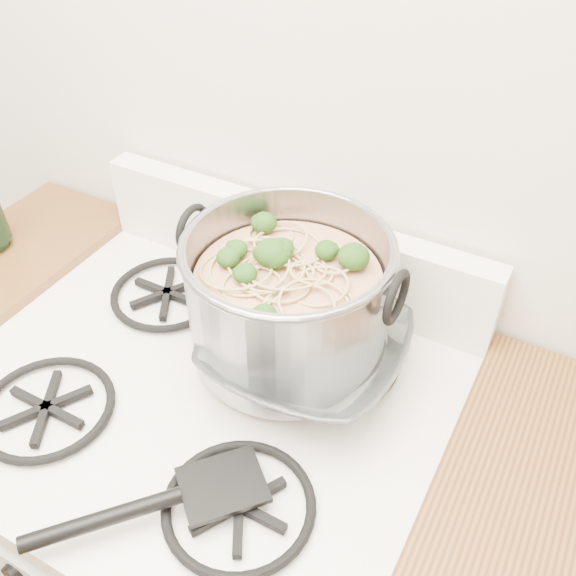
# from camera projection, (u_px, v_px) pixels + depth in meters

# --- Properties ---
(gas_range) EXTENTS (0.76, 0.66, 0.92)m
(gas_range) POSITION_uv_depth(u_px,v_px,m) (218.00, 538.00, 1.31)
(gas_range) COLOR white
(gas_range) RESTS_ON ground
(counter_left) EXTENTS (0.25, 0.65, 0.92)m
(counter_left) POSITION_uv_depth(u_px,v_px,m) (34.00, 433.00, 1.48)
(counter_left) COLOR silver
(counter_left) RESTS_ON ground
(stock_pot) EXTENTS (0.35, 0.32, 0.22)m
(stock_pot) POSITION_uv_depth(u_px,v_px,m) (288.00, 301.00, 0.98)
(stock_pot) COLOR gray
(stock_pot) RESTS_ON gas_range
(spatula) EXTENTS (0.42, 0.42, 0.02)m
(spatula) POSITION_uv_depth(u_px,v_px,m) (222.00, 482.00, 0.84)
(spatula) COLOR black
(spatula) RESTS_ON gas_range
(glass_bowl) EXTENTS (0.12, 0.12, 0.03)m
(glass_bowl) POSITION_uv_depth(u_px,v_px,m) (306.00, 359.00, 1.00)
(glass_bowl) COLOR white
(glass_bowl) RESTS_ON gas_range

